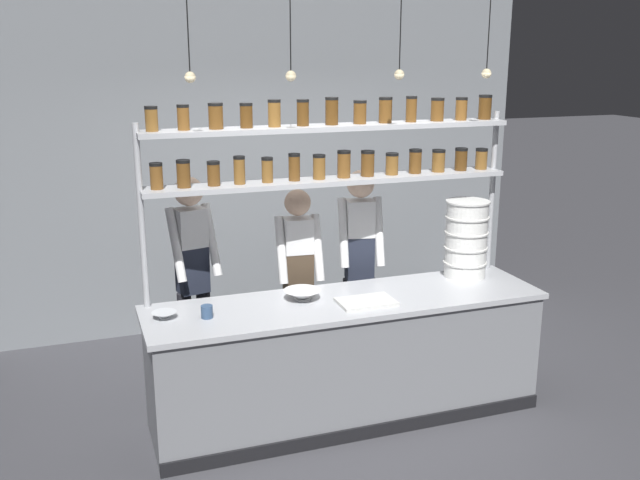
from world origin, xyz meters
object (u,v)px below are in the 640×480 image
Objects in this scene: spice_shelf_unit at (334,158)px; prep_bowl_near_left at (302,295)px; cutting_board at (366,302)px; serving_cup_front at (207,312)px; prep_bowl_center_front at (164,315)px; chef_left at (193,270)px; container_stack at (466,239)px; chef_center at (298,276)px; chef_right at (360,259)px.

spice_shelf_unit is 10.39× the size of prep_bowl_near_left.
cutting_board is 1.12m from serving_cup_front.
prep_bowl_center_front is 1.92× the size of serving_cup_front.
prep_bowl_near_left is (0.67, -0.67, -0.06)m from chef_left.
spice_shelf_unit is 1.02m from prep_bowl_near_left.
container_stack is at bearing 6.15° from serving_cup_front.
chef_left reaches higher than cutting_board.
prep_bowl_near_left is 0.99m from prep_bowl_center_front.
container_stack is 1.07m from cutting_board.
container_stack is 7.02× the size of serving_cup_front.
chef_center is 0.54m from chef_right.
prep_bowl_center_front is at bearing -127.20° from chef_left.
chef_left is at bearing 135.05° from prep_bowl_near_left.
spice_shelf_unit reaches higher than cutting_board.
container_stack is 2.27× the size of prep_bowl_near_left.
prep_bowl_near_left is at bearing 150.98° from cutting_board.
container_stack is 3.65× the size of prep_bowl_center_front.
spice_shelf_unit is 1.40m from chef_left.
spice_shelf_unit is 1.03m from chef_center.
chef_right is at bearing 147.75° from container_stack.
cutting_board is (-0.27, -0.77, -0.08)m from chef_right.
spice_shelf_unit is at bearing -51.85° from chef_center.
prep_bowl_near_left reaches higher than prep_bowl_center_front.
prep_bowl_center_front is at bearing -168.27° from spice_shelf_unit.
chef_right is (0.54, 0.03, 0.08)m from chef_center.
chef_left is at bearing 66.23° from prep_bowl_center_front.
chef_center is at bearing 75.29° from prep_bowl_near_left.
prep_bowl_near_left is at bearing 10.00° from serving_cup_front.
container_stack is at bearing 18.26° from cutting_board.
chef_right reaches higher than cutting_board.
spice_shelf_unit is 4.57× the size of container_stack.
chef_left is at bearing 174.53° from chef_center.
spice_shelf_unit is 1.44m from serving_cup_front.
chef_center is 1.35m from container_stack.
prep_bowl_center_front reaches higher than cutting_board.
prep_bowl_center_front is (-0.98, -0.04, -0.01)m from prep_bowl_near_left.
chef_right reaches higher than container_stack.
prep_bowl_center_front is at bearing 163.03° from serving_cup_front.
chef_left is at bearing 156.14° from spice_shelf_unit.
chef_center is 2.66× the size of container_stack.
chef_right is (0.35, 0.32, -0.89)m from spice_shelf_unit.
chef_center reaches higher than prep_bowl_near_left.
serving_cup_front is at bearing -106.43° from chef_left.
chef_right is at bearing 39.30° from prep_bowl_near_left.
chef_center is at bearing -24.00° from chef_left.
spice_shelf_unit is 32.12× the size of serving_cup_front.
serving_cup_front reaches higher than prep_bowl_center_front.
cutting_board is (0.27, -0.74, 0.00)m from chef_center.
chef_left is (-1.00, 0.44, -0.88)m from spice_shelf_unit.
container_stack reaches higher than prep_bowl_near_left.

